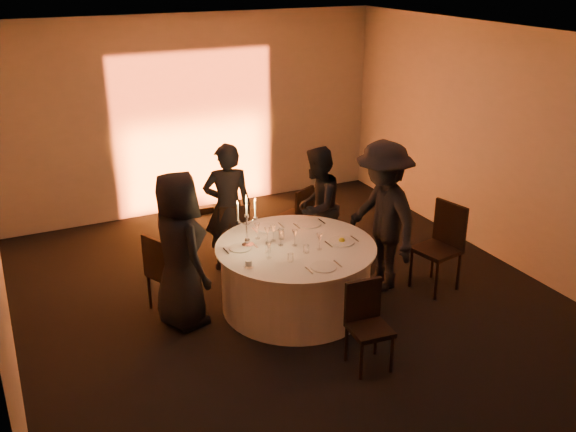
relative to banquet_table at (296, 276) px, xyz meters
name	(u,v)px	position (x,y,z in m)	size (l,w,h in m)	color
floor	(295,306)	(0.00, 0.00, -0.38)	(7.00, 7.00, 0.00)	black
ceiling	(297,39)	(0.00, 0.00, 2.62)	(7.00, 7.00, 0.00)	silver
wall_back	(194,115)	(0.00, 3.50, 1.12)	(7.00, 7.00, 0.00)	#BDB6AF
wall_front	(549,354)	(0.00, -3.50, 1.12)	(7.00, 7.00, 0.00)	#BDB6AF
wall_right	(509,149)	(3.00, 0.00, 1.12)	(7.00, 7.00, 0.00)	#BDB6AF
uplighter_fixture	(205,210)	(0.00, 3.20, -0.33)	(0.25, 0.12, 0.10)	black
banquet_table	(296,276)	(0.00, 0.00, 0.00)	(1.80, 1.80, 0.77)	black
chair_left	(164,269)	(-1.36, 0.56, 0.14)	(0.54, 0.54, 0.93)	black
chair_back_left	(234,231)	(-0.26, 1.26, 0.11)	(0.45, 0.45, 0.88)	black
chair_back_right	(299,213)	(0.78, 1.49, 0.09)	(0.50, 0.50, 0.86)	black
chair_right	(442,241)	(1.79, -0.33, 0.22)	(0.55, 0.55, 1.06)	black
chair_front	(367,320)	(0.13, -1.29, 0.10)	(0.41, 0.42, 0.87)	black
guest_left	(179,250)	(-1.26, 0.23, 0.49)	(0.85, 0.55, 1.74)	black
guest_back_left	(228,207)	(-0.33, 1.26, 0.45)	(0.61, 0.40, 1.67)	black
guest_back_right	(317,207)	(0.75, 0.90, 0.40)	(0.76, 0.59, 1.57)	black
guest_right	(382,217)	(1.13, -0.01, 0.53)	(1.18, 0.68, 1.83)	black
plate_left	(240,248)	(-0.59, 0.19, 0.39)	(0.36, 0.25, 0.01)	white
plate_back_left	(268,228)	(-0.08, 0.58, 0.39)	(0.36, 0.27, 0.01)	white
plate_back_right	(309,224)	(0.42, 0.47, 0.39)	(0.35, 0.29, 0.01)	white
plate_right	(342,241)	(0.51, -0.14, 0.40)	(0.36, 0.29, 0.08)	white
plate_front	(323,267)	(0.02, -0.61, 0.39)	(0.36, 0.27, 0.01)	white
coffee_cup	(249,263)	(-0.67, -0.24, 0.42)	(0.11, 0.11, 0.07)	white
candelabra	(247,229)	(-0.49, 0.22, 0.60)	(0.25, 0.12, 0.60)	silver
wine_glass_a	(295,234)	(-0.01, 0.00, 0.52)	(0.07, 0.07, 0.19)	silver
wine_glass_b	(319,238)	(0.19, -0.21, 0.52)	(0.07, 0.07, 0.19)	silver
wine_glass_c	(281,234)	(-0.15, 0.07, 0.52)	(0.07, 0.07, 0.19)	silver
wine_glass_d	(267,232)	(-0.26, 0.19, 0.52)	(0.07, 0.07, 0.19)	silver
wine_glass_e	(257,228)	(-0.31, 0.35, 0.52)	(0.07, 0.07, 0.19)	silver
wine_glass_f	(273,230)	(-0.18, 0.22, 0.52)	(0.07, 0.07, 0.19)	silver
wine_glass_g	(269,246)	(-0.40, -0.16, 0.52)	(0.07, 0.07, 0.19)	silver
tumbler_a	(291,258)	(-0.23, -0.34, 0.43)	(0.07, 0.07, 0.09)	silver
tumbler_b	(282,235)	(-0.07, 0.23, 0.43)	(0.07, 0.07, 0.09)	silver
tumbler_c	(306,249)	(0.02, -0.22, 0.43)	(0.07, 0.07, 0.09)	silver
tumbler_d	(268,249)	(-0.35, -0.03, 0.43)	(0.07, 0.07, 0.09)	silver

